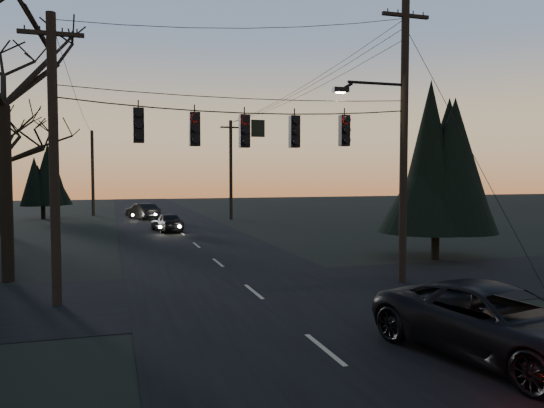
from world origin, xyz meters
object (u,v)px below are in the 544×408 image
object	(u,v)px
bare_tree_left	(2,33)
sedan_oncoming_a	(167,222)
suv_near	(498,324)
evergreen_right	(437,165)
sedan_oncoming_b	(143,211)
utility_pole_right	(402,282)
utility_pole_left	(57,305)
utility_pole_far_l	(93,216)
utility_pole_far_r	(231,219)

from	to	relation	value
bare_tree_left	sedan_oncoming_a	distance (m)	18.85
bare_tree_left	suv_near	size ratio (longest dim) A/B	2.30
evergreen_right	sedan_oncoming_a	world-z (taller)	evergreen_right
suv_near	sedan_oncoming_b	xyz separation A→B (m)	(-4.99, 38.14, -0.09)
suv_near	sedan_oncoming_b	distance (m)	38.46
utility_pole_right	suv_near	distance (m)	7.99
evergreen_right	utility_pole_left	bearing A→B (deg)	-165.46
evergreen_right	suv_near	size ratio (longest dim) A/B	1.34
utility_pole_right	utility_pole_far_l	bearing A→B (deg)	107.72
utility_pole_far_r	sedan_oncoming_b	xyz separation A→B (m)	(-7.29, 2.53, 0.67)
utility_pole_far_r	utility_pole_right	bearing A→B (deg)	-90.00
suv_near	evergreen_right	bearing A→B (deg)	48.30
utility_pole_left	utility_pole_far_r	distance (m)	30.27
utility_pole_left	utility_pole_far_l	distance (m)	36.00
utility_pole_far_r	sedan_oncoming_b	bearing A→B (deg)	160.87
utility_pole_far_l	sedan_oncoming_b	bearing A→B (deg)	-52.42
sedan_oncoming_b	suv_near	bearing A→B (deg)	74.41
sedan_oncoming_b	sedan_oncoming_a	bearing A→B (deg)	72.15
suv_near	sedan_oncoming_a	bearing A→B (deg)	85.47
utility_pole_right	evergreen_right	distance (m)	7.18
bare_tree_left	suv_near	distance (m)	18.20
utility_pole_left	sedan_oncoming_b	distance (m)	30.83
utility_pole_far_l	evergreen_right	xyz separation A→B (m)	(15.61, -31.95, 4.28)
suv_near	sedan_oncoming_a	distance (m)	27.54
utility_pole_far_r	suv_near	size ratio (longest dim) A/B	1.55
utility_pole_left	bare_tree_left	size ratio (longest dim) A/B	0.67
utility_pole_far_l	sedan_oncoming_b	xyz separation A→B (m)	(4.21, -5.47, 0.67)
utility_pole_far_r	evergreen_right	xyz separation A→B (m)	(4.11, -23.95, 4.28)
utility_pole_right	utility_pole_far_l	distance (m)	37.79
evergreen_right	suv_near	world-z (taller)	evergreen_right
utility_pole_far_r	sedan_oncoming_a	xyz separation A→B (m)	(-6.30, -8.37, 0.64)
utility_pole_far_r	sedan_oncoming_b	distance (m)	7.75
utility_pole_far_l	utility_pole_far_r	bearing A→B (deg)	-34.82
sedan_oncoming_a	evergreen_right	bearing A→B (deg)	114.41
utility_pole_left	utility_pole_far_r	xyz separation A→B (m)	(11.50, 28.00, 0.00)
utility_pole_left	evergreen_right	bearing A→B (deg)	14.54
evergreen_right	utility_pole_far_r	bearing A→B (deg)	99.74
suv_near	utility_pole_left	bearing A→B (deg)	127.52
bare_tree_left	sedan_oncoming_a	xyz separation A→B (m)	(7.21, 15.38, -8.17)
utility_pole_far_l	sedan_oncoming_b	world-z (taller)	utility_pole_far_l
utility_pole_right	utility_pole_far_l	xyz separation A→B (m)	(-11.50, 36.00, 0.00)
sedan_oncoming_a	sedan_oncoming_b	bearing A→B (deg)	-94.13
evergreen_right	sedan_oncoming_b	distance (m)	29.06
utility_pole_left	evergreen_right	distance (m)	16.69
sedan_oncoming_a	suv_near	bearing A→B (deg)	89.02
bare_tree_left	evergreen_right	xyz separation A→B (m)	(17.63, -0.21, -4.54)
utility_pole_far_l	sedan_oncoming_a	distance (m)	17.18
utility_pole_far_l	sedan_oncoming_b	distance (m)	6.94
utility_pole_right	utility_pole_left	size ratio (longest dim) A/B	1.18
utility_pole_far_r	sedan_oncoming_a	distance (m)	10.49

